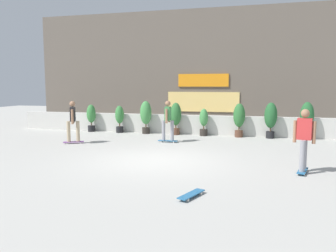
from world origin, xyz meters
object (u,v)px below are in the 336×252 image
object	(u,v)px
potted_plant_2	(146,115)
potted_plant_6	(271,117)
potted_plant_0	(91,116)
skater_by_wall_left	(73,120)
potted_plant_3	(176,116)
skater_mid_plaza	(168,119)
skateboard_near_camera	(191,194)
potted_plant_4	(204,121)
potted_plant_5	(239,118)
potted_plant_7	(307,118)
potted_plant_1	(120,118)
skater_far_left	(304,138)

from	to	relation	value
potted_plant_2	potted_plant_6	distance (m)	5.75
potted_plant_0	potted_plant_6	bearing A→B (deg)	0.00
potted_plant_2	skater_by_wall_left	distance (m)	3.92
potted_plant_2	potted_plant_3	xyz separation A→B (m)	(1.48, 0.00, -0.04)
potted_plant_0	skater_mid_plaza	xyz separation A→B (m)	(4.56, -2.18, 0.17)
potted_plant_6	skater_by_wall_left	size ratio (longest dim) A/B	0.93
skater_mid_plaza	skateboard_near_camera	size ratio (longest dim) A/B	2.07
potted_plant_4	potted_plant_6	world-z (taller)	potted_plant_6
skater_by_wall_left	potted_plant_5	bearing A→B (deg)	28.57
skater_by_wall_left	potted_plant_3	bearing A→B (deg)	45.40
potted_plant_7	skater_by_wall_left	bearing A→B (deg)	-159.41
potted_plant_5	skateboard_near_camera	world-z (taller)	potted_plant_5
potted_plant_4	potted_plant_7	distance (m)	4.43
skater_mid_plaza	skateboard_near_camera	world-z (taller)	skater_mid_plaza
potted_plant_0	potted_plant_1	xyz separation A→B (m)	(1.53, 0.00, -0.03)
skateboard_near_camera	potted_plant_5	bearing A→B (deg)	86.65
potted_plant_1	potted_plant_6	size ratio (longest dim) A/B	0.84
potted_plant_0	potted_plant_6	size ratio (longest dim) A/B	0.87
potted_plant_1	potted_plant_7	distance (m)	8.59
potted_plant_0	potted_plant_3	size ratio (longest dim) A/B	0.90
potted_plant_0	skater_by_wall_left	distance (m)	3.57
potted_plant_0	skateboard_near_camera	size ratio (longest dim) A/B	1.66
potted_plant_4	potted_plant_2	bearing A→B (deg)	180.00
potted_plant_3	skateboard_near_camera	world-z (taller)	potted_plant_3
potted_plant_6	potted_plant_7	world-z (taller)	potted_plant_7
potted_plant_2	potted_plant_7	bearing A→B (deg)	0.00
potted_plant_7	potted_plant_0	bearing A→B (deg)	180.00
potted_plant_1	potted_plant_2	bearing A→B (deg)	0.00
skater_by_wall_left	skater_mid_plaza	size ratio (longest dim) A/B	1.00
potted_plant_2	potted_plant_3	distance (m)	1.48
potted_plant_3	skater_by_wall_left	distance (m)	4.82
potted_plant_6	potted_plant_4	bearing A→B (deg)	180.00
potted_plant_1	potted_plant_0	bearing A→B (deg)	180.00
potted_plant_4	potted_plant_7	world-z (taller)	potted_plant_7
potted_plant_5	potted_plant_0	bearing A→B (deg)	180.00
potted_plant_5	potted_plant_7	xyz separation A→B (m)	(2.83, 0.00, 0.07)
potted_plant_5	skater_far_left	size ratio (longest dim) A/B	0.89
potted_plant_0	potted_plant_5	xyz separation A→B (m)	(7.29, 0.00, 0.11)
potted_plant_6	potted_plant_5	bearing A→B (deg)	180.00
potted_plant_1	potted_plant_5	size ratio (longest dim) A/B	0.88
potted_plant_1	skateboard_near_camera	size ratio (longest dim) A/B	1.62
potted_plant_6	skater_by_wall_left	xyz separation A→B (m)	(-7.65, -3.43, 0.02)
potted_plant_5	potted_plant_6	xyz separation A→B (m)	(1.35, 0.00, 0.04)
potted_plant_6	skateboard_near_camera	distance (m)	8.93
potted_plant_1	skateboard_near_camera	distance (m)	10.17
potted_plant_1	potted_plant_4	bearing A→B (deg)	0.00
potted_plant_0	potted_plant_4	xyz separation A→B (m)	(5.69, 0.00, -0.09)
potted_plant_2	potted_plant_3	size ratio (longest dim) A/B	1.04
skater_far_left	skater_mid_plaza	bearing A→B (deg)	140.86
potted_plant_5	skateboard_near_camera	size ratio (longest dim) A/B	1.85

